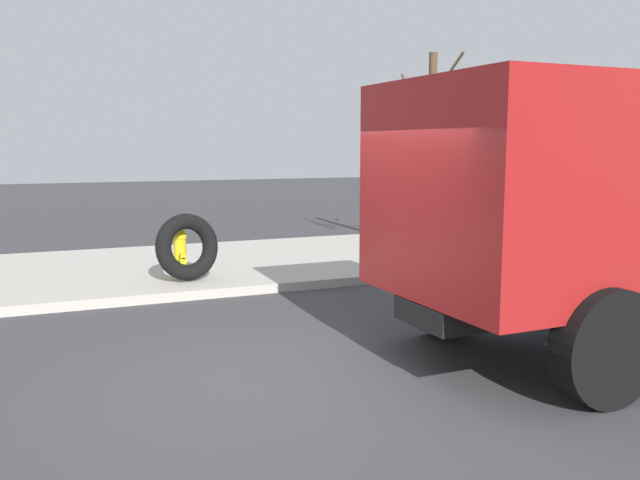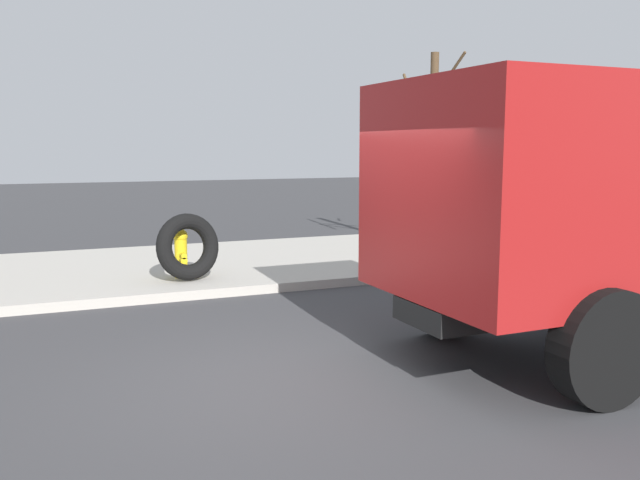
% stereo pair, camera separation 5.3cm
% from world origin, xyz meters
% --- Properties ---
extents(ground_plane, '(80.00, 80.00, 0.00)m').
position_xyz_m(ground_plane, '(0.00, 0.00, 0.00)').
color(ground_plane, '#38383A').
extents(sidewalk_curb, '(36.00, 5.00, 0.15)m').
position_xyz_m(sidewalk_curb, '(0.00, 6.50, 0.07)').
color(sidewalk_curb, '#ADA89E').
rests_on(sidewalk_curb, ground).
extents(fire_hydrant, '(0.24, 0.54, 0.82)m').
position_xyz_m(fire_hydrant, '(-0.01, 5.10, 0.59)').
color(fire_hydrant, yellow).
rests_on(fire_hydrant, sidewalk_curb).
extents(loose_tire, '(1.17, 0.68, 1.12)m').
position_xyz_m(loose_tire, '(0.05, 4.82, 0.71)').
color(loose_tire, black).
rests_on(loose_tire, sidewalk_curb).
extents(bare_tree, '(1.26, 1.28, 4.25)m').
position_xyz_m(bare_tree, '(6.01, 6.96, 2.42)').
color(bare_tree, '#4C3823').
rests_on(bare_tree, sidewalk_curb).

